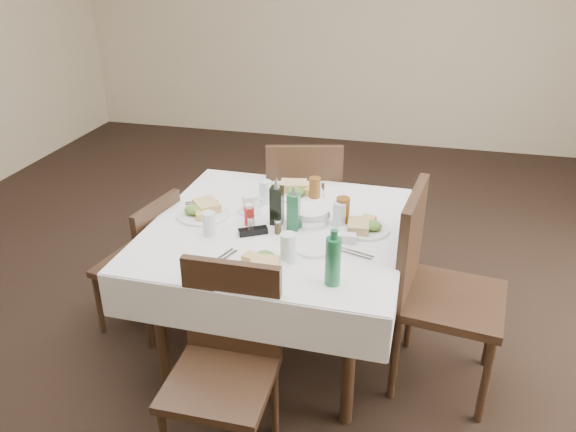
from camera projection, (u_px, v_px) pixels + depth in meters
The scene contains 33 objects.
ground_plane at pixel (256, 320), 3.40m from camera, with size 7.00×7.00×0.00m, color black.
room_shell at pixel (247, 25), 2.64m from camera, with size 6.04×7.04×2.80m.
dining_table at pixel (277, 240), 2.90m from camera, with size 1.30×1.30×0.76m.
chair_north at pixel (303, 202), 3.60m from camera, with size 0.56×0.56×0.98m.
chair_south at pixel (226, 354), 2.35m from camera, with size 0.43×0.43×0.90m.
chair_east at pixel (432, 280), 2.71m from camera, with size 0.55×0.55×1.04m.
chair_west at pixel (148, 257), 3.14m from camera, with size 0.46×0.46×0.83m.
meal_north at pixel (298, 191), 3.19m from camera, with size 0.28×0.28×0.06m.
meal_south at pixel (262, 262), 2.50m from camera, with size 0.24×0.24×0.05m.
meal_east at pixel (364, 227), 2.80m from camera, with size 0.26×0.26×0.06m.
meal_west at pixel (203, 211), 2.96m from camera, with size 0.28×0.28×0.06m.
side_plate_a at pixel (258, 194), 3.20m from camera, with size 0.14×0.14×0.01m.
side_plate_b at pixel (314, 248), 2.64m from camera, with size 0.18×0.18×0.01m.
water_n at pixel (265, 192), 3.08m from camera, with size 0.07×0.07×0.13m.
water_s at pixel (288, 247), 2.52m from camera, with size 0.07×0.07×0.14m.
water_e at pixel (339, 214), 2.83m from camera, with size 0.07×0.07×0.13m.
water_w at pixel (209, 224), 2.75m from camera, with size 0.06×0.06×0.12m.
iced_tea_a at pixel (315, 189), 3.12m from camera, with size 0.06×0.06×0.13m.
iced_tea_b at pixel (343, 211), 2.84m from camera, with size 0.07×0.07×0.15m.
bread_basket at pixel (310, 215), 2.89m from camera, with size 0.21×0.21×0.07m.
oil_cruet_dark at pixel (277, 204), 2.83m from camera, with size 0.06×0.06×0.26m.
oil_cruet_green at pixel (294, 210), 2.78m from camera, with size 0.06×0.06×0.24m.
ketchup_bottle at pixel (249, 215), 2.85m from camera, with size 0.05×0.05×0.11m.
salt_shaker at pixel (251, 224), 2.80m from camera, with size 0.03×0.03×0.07m.
pepper_shaker at pixel (278, 226), 2.77m from camera, with size 0.03×0.03×0.08m.
coffee_mug at pixel (250, 204), 2.98m from camera, with size 0.14×0.13×0.10m.
sunglasses at pixel (253, 231), 2.77m from camera, with size 0.15×0.11×0.03m.
green_bottle at pixel (333, 260), 2.33m from camera, with size 0.07×0.07×0.25m.
sugar_caddy at pixel (347, 238), 2.69m from camera, with size 0.09×0.06×0.04m.
cutlery_n at pixel (320, 190), 3.25m from camera, with size 0.08×0.20×0.01m.
cutlery_s at pixel (224, 257), 2.57m from camera, with size 0.09×0.17×0.01m.
cutlery_e at pixel (355, 254), 2.59m from camera, with size 0.18×0.09×0.01m.
cutlery_w at pixel (202, 203), 3.09m from camera, with size 0.19×0.11×0.01m.
Camera 1 is at (0.85, -2.63, 2.08)m, focal length 35.00 mm.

